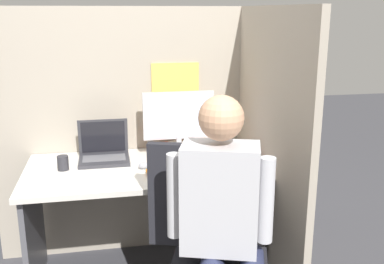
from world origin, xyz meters
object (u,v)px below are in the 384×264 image
(paper_box, at_px, (179,150))
(laptop, at_px, (104,153))
(monitor, at_px, (179,119))
(person, at_px, (226,218))
(stapler, at_px, (246,162))
(pen_cup, at_px, (63,163))
(office_chair, at_px, (207,250))
(carrot_toy, at_px, (150,174))

(paper_box, distance_m, laptop, 0.48)
(monitor, bearing_deg, person, -87.29)
(paper_box, xyz_separation_m, stapler, (0.36, -0.28, -0.01))
(laptop, bearing_deg, pen_cup, -151.32)
(monitor, bearing_deg, stapler, -38.39)
(paper_box, height_order, pen_cup, pen_cup)
(pen_cup, bearing_deg, monitor, 12.34)
(laptop, distance_m, stapler, 0.88)
(stapler, xyz_separation_m, pen_cup, (-1.07, 0.13, 0.02))
(laptop, relative_size, stapler, 1.81)
(office_chair, xyz_separation_m, person, (0.05, -0.15, 0.24))
(stapler, height_order, person, person)
(paper_box, relative_size, monitor, 0.67)
(stapler, height_order, office_chair, office_chair)
(office_chair, xyz_separation_m, pen_cup, (-0.71, 0.69, 0.26))
(paper_box, height_order, carrot_toy, paper_box)
(office_chair, height_order, person, person)
(monitor, relative_size, person, 0.35)
(monitor, distance_m, pen_cup, 0.76)
(laptop, xyz_separation_m, office_chair, (0.48, -0.82, -0.26))
(stapler, bearing_deg, monitor, 141.61)
(paper_box, relative_size, pen_cup, 3.54)
(stapler, distance_m, carrot_toy, 0.59)
(monitor, bearing_deg, pen_cup, -167.66)
(monitor, height_order, carrot_toy, monitor)
(stapler, xyz_separation_m, person, (-0.31, -0.71, 0.00))
(stapler, distance_m, person, 0.77)
(office_chair, bearing_deg, stapler, 57.10)
(carrot_toy, bearing_deg, stapler, 8.56)
(laptop, relative_size, office_chair, 0.30)
(stapler, relative_size, person, 0.13)
(monitor, bearing_deg, paper_box, -90.00)
(stapler, relative_size, pen_cup, 1.98)
(carrot_toy, distance_m, person, 0.68)
(person, distance_m, pen_cup, 1.13)
(laptop, relative_size, person, 0.24)
(paper_box, distance_m, monitor, 0.21)
(paper_box, xyz_separation_m, pen_cup, (-0.71, -0.15, 0.01))
(monitor, distance_m, carrot_toy, 0.49)
(person, bearing_deg, paper_box, 92.71)
(monitor, xyz_separation_m, pen_cup, (-0.71, -0.16, -0.20))
(monitor, height_order, laptop, monitor)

